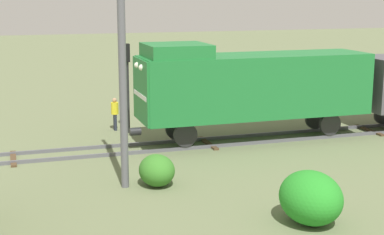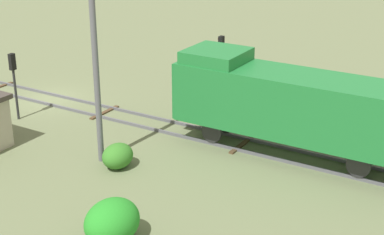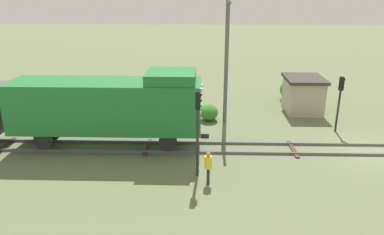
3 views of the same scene
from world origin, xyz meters
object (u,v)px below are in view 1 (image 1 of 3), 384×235
(worker_by_signal, at_px, (115,111))
(catenary_mast, at_px, (122,61))
(locomotive, at_px, (251,84))
(traffic_signal_mid, at_px, (127,72))

(worker_by_signal, xyz_separation_m, catenary_mast, (9.14, -1.30, 3.64))
(locomotive, xyz_separation_m, worker_by_signal, (-4.20, -5.78, -1.78))
(locomotive, height_order, traffic_signal_mid, locomotive)
(locomotive, relative_size, worker_by_signal, 6.82)
(worker_by_signal, distance_m, catenary_mast, 9.93)
(locomotive, xyz_separation_m, catenary_mast, (4.94, -7.08, 1.86))
(locomotive, distance_m, catenary_mast, 8.83)
(locomotive, bearing_deg, worker_by_signal, -126.01)
(worker_by_signal, bearing_deg, catenary_mast, 69.88)
(traffic_signal_mid, xyz_separation_m, catenary_mast, (8.34, -1.84, 1.50))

